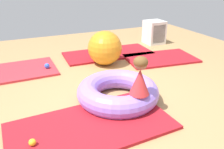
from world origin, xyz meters
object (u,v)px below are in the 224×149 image
Objects in this scene: play_ball_yellow at (32,142)px; storage_cube at (155,32)px; child_in_red at (140,76)px; play_ball_blue at (47,66)px; inflatable_cushion at (118,92)px; exercise_ball_large at (105,48)px; play_ball_green at (95,103)px.

play_ball_yellow is 0.13× the size of storage_cube.
child_in_red is 5.08× the size of play_ball_blue.
child_in_red is at bearing -75.54° from inflatable_cushion.
exercise_ball_large is 1.88m from storage_cube.
storage_cube is (2.06, 2.23, 0.14)m from inflatable_cushion.
child_in_red is at bearing -98.89° from exercise_ball_large.
play_ball_green is at bearing -116.77° from exercise_ball_large.
child_in_red is at bearing -126.76° from storage_cube.
play_ball_blue is at bearing 76.44° from play_ball_yellow.
exercise_ball_large is (1.58, 1.91, 0.25)m from play_ball_yellow.
inflatable_cushion is 15.20× the size of play_ball_yellow.
exercise_ball_large reaches higher than inflatable_cushion.
play_ball_green is (0.34, -1.60, 0.01)m from play_ball_blue.
exercise_ball_large is at bearing -7.05° from play_ball_blue.
storage_cube is (1.68, 0.84, -0.05)m from exercise_ball_large.
child_in_red is 2.13m from play_ball_blue.
play_ball_green is (-0.36, -0.08, -0.05)m from inflatable_cushion.
exercise_ball_large is at bearing -29.80° from child_in_red.
child_in_red reaches higher than inflatable_cushion.
play_ball_green is at bearing -77.88° from play_ball_blue.
play_ball_green reaches higher than play_ball_yellow.
play_ball_blue is 0.14× the size of exercise_ball_large.
inflatable_cushion is 1.31m from play_ball_yellow.
inflatable_cushion is 10.61× the size of play_ball_green.
storage_cube reaches higher than play_ball_blue.
exercise_ball_large is at bearing 63.23° from play_ball_green.
storage_cube reaches higher than inflatable_cushion.
storage_cube is at bearing 47.27° from inflatable_cushion.
play_ball_green is 0.16× the size of exercise_ball_large.
exercise_ball_large is (0.74, 1.47, 0.23)m from play_ball_green.
play_ball_blue is 0.17× the size of storage_cube.
play_ball_green is at bearing 35.02° from child_in_red.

